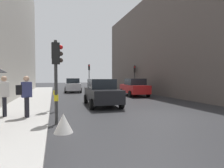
% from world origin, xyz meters
% --- Properties ---
extents(ground_plane, '(120.00, 120.00, 0.00)m').
position_xyz_m(ground_plane, '(0.00, 0.00, 0.00)').
color(ground_plane, '#28282B').
extents(sidewalk_kerb, '(2.65, 40.00, 0.16)m').
position_xyz_m(sidewalk_kerb, '(-6.58, 6.00, 0.08)').
color(sidewalk_kerb, '#A8A5A0').
rests_on(sidewalk_kerb, ground).
extents(building_facade_right, '(12.00, 25.93, 11.19)m').
position_xyz_m(building_facade_right, '(11.26, 11.24, 5.60)').
color(building_facade_right, '#5B514C').
rests_on(building_facade_right, ground).
extents(traffic_light_near_right, '(0.45, 0.35, 3.82)m').
position_xyz_m(traffic_light_near_right, '(-4.94, 2.57, 2.63)').
color(traffic_light_near_right, '#2D2D2D').
rests_on(traffic_light_near_right, ground).
extents(traffic_light_far_median, '(0.24, 0.43, 3.99)m').
position_xyz_m(traffic_light_far_median, '(0.29, 20.57, 2.75)').
color(traffic_light_far_median, '#2D2D2D').
rests_on(traffic_light_far_median, ground).
extents(traffic_light_mid_street, '(0.33, 0.45, 3.47)m').
position_xyz_m(traffic_light_mid_street, '(4.95, 13.73, 2.39)').
color(traffic_light_mid_street, '#2D2D2D').
rests_on(traffic_light_mid_street, ground).
extents(traffic_light_near_left, '(0.43, 0.25, 3.32)m').
position_xyz_m(traffic_light_near_left, '(-4.93, -0.15, 2.29)').
color(traffic_light_near_left, '#2D2D2D').
rests_on(traffic_light_near_left, ground).
extents(car_silver_hatchback, '(2.25, 4.32, 1.76)m').
position_xyz_m(car_silver_hatchback, '(-2.71, 15.95, 0.88)').
color(car_silver_hatchback, '#BCBCC1').
rests_on(car_silver_hatchback, ground).
extents(car_red_sedan, '(2.25, 4.32, 1.76)m').
position_xyz_m(car_red_sedan, '(2.72, 9.01, 0.88)').
color(car_red_sedan, red).
rests_on(car_red_sedan, ground).
extents(car_dark_suv, '(2.15, 4.27, 1.76)m').
position_xyz_m(car_dark_suv, '(-2.00, 3.96, 0.88)').
color(car_dark_suv, black).
rests_on(car_dark_suv, ground).
extents(pedestrian_with_black_backpack, '(0.64, 0.39, 1.77)m').
position_xyz_m(pedestrian_with_black_backpack, '(-7.15, 1.29, 1.16)').
color(pedestrian_with_black_backpack, black).
rests_on(pedestrian_with_black_backpack, sidewalk_kerb).
extents(pedestrian_with_grey_backpack, '(0.65, 0.44, 1.77)m').
position_xyz_m(pedestrian_with_grey_backpack, '(-6.20, 0.83, 1.16)').
color(pedestrian_with_grey_backpack, black).
rests_on(pedestrian_with_grey_backpack, sidewalk_kerb).
extents(warning_sign_triangle, '(0.64, 0.64, 0.65)m').
position_xyz_m(warning_sign_triangle, '(-4.75, -1.40, 0.33)').
color(warning_sign_triangle, silver).
rests_on(warning_sign_triangle, ground).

